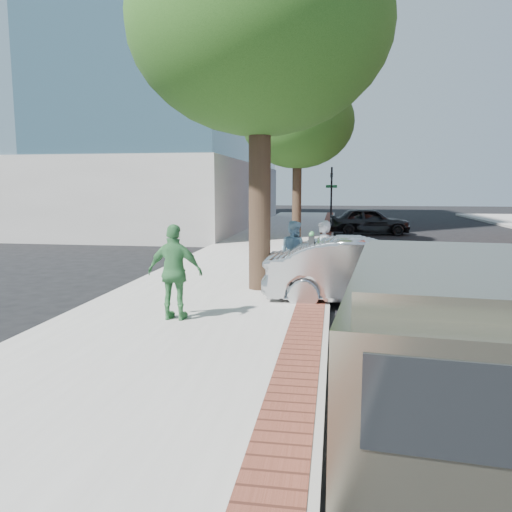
% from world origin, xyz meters
% --- Properties ---
extents(ground, '(120.00, 120.00, 0.00)m').
position_xyz_m(ground, '(0.00, 0.00, 0.00)').
color(ground, black).
rests_on(ground, ground).
extents(sidewalk, '(5.00, 60.00, 0.15)m').
position_xyz_m(sidewalk, '(-1.50, 8.00, 0.07)').
color(sidewalk, '#9E9991').
rests_on(sidewalk, ground).
extents(brick_strip, '(0.60, 60.00, 0.01)m').
position_xyz_m(brick_strip, '(0.70, 8.00, 0.15)').
color(brick_strip, brown).
rests_on(brick_strip, sidewalk).
extents(curb, '(0.10, 60.00, 0.15)m').
position_xyz_m(curb, '(1.05, 8.00, 0.07)').
color(curb, gray).
rests_on(curb, ground).
extents(office_tower, '(18.00, 22.00, 24.00)m').
position_xyz_m(office_tower, '(-13.00, 22.00, 12.00)').
color(office_tower, slate).
rests_on(office_tower, ground).
extents(office_base, '(18.20, 22.20, 4.00)m').
position_xyz_m(office_base, '(-13.00, 22.00, 2.00)').
color(office_base, gray).
rests_on(office_base, ground).
extents(signal_near, '(0.70, 0.15, 3.80)m').
position_xyz_m(signal_near, '(0.90, 22.00, 2.25)').
color(signal_near, black).
rests_on(signal_near, ground).
extents(tree_near, '(6.00, 6.00, 8.51)m').
position_xyz_m(tree_near, '(-0.60, 1.90, 6.17)').
color(tree_near, black).
rests_on(tree_near, sidewalk).
extents(tree_far, '(4.80, 4.80, 7.14)m').
position_xyz_m(tree_far, '(-0.50, 12.00, 5.30)').
color(tree_far, black).
rests_on(tree_far, sidewalk).
extents(parking_meter, '(0.12, 0.32, 1.47)m').
position_xyz_m(parking_meter, '(0.67, 0.97, 1.21)').
color(parking_meter, gray).
rests_on(parking_meter, sidewalk).
extents(person_gray, '(0.62, 0.71, 1.65)m').
position_xyz_m(person_gray, '(0.90, 1.99, 0.97)').
color(person_gray, '#B7B7BD').
rests_on(person_gray, sidewalk).
extents(person_officer, '(0.97, 0.92, 1.58)m').
position_xyz_m(person_officer, '(0.14, 2.78, 0.94)').
color(person_officer, '#86B2CF').
rests_on(person_officer, sidewalk).
extents(person_green, '(1.05, 0.47, 1.76)m').
position_xyz_m(person_green, '(-1.71, -1.14, 1.03)').
color(person_green, '#3A8046').
rests_on(person_green, sidewalk).
extents(sedan_silver, '(4.49, 1.64, 1.47)m').
position_xyz_m(sedan_silver, '(1.87, 1.22, 0.74)').
color(sedan_silver, '#ABAFB2').
rests_on(sedan_silver, ground).
extents(bg_car, '(4.44, 2.06, 1.47)m').
position_xyz_m(bg_car, '(3.01, 17.98, 0.74)').
color(bg_car, black).
rests_on(bg_car, ground).
extents(van, '(2.43, 5.23, 1.87)m').
position_xyz_m(van, '(2.38, -4.27, 1.03)').
color(van, gray).
rests_on(van, ground).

